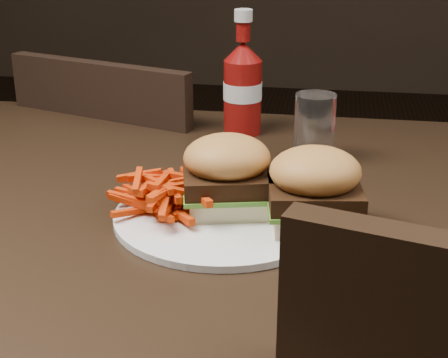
% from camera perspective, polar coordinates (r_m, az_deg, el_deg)
% --- Properties ---
extents(dining_table, '(1.20, 0.80, 0.04)m').
position_cam_1_polar(dining_table, '(0.90, 1.63, -3.02)').
color(dining_table, black).
rests_on(dining_table, ground).
extents(chair_far, '(0.49, 0.49, 0.04)m').
position_cam_1_polar(chair_far, '(1.52, -5.41, -4.66)').
color(chair_far, black).
rests_on(chair_far, ground).
extents(plate, '(0.27, 0.27, 0.01)m').
position_cam_1_polar(plate, '(0.84, -0.11, -3.09)').
color(plate, white).
rests_on(plate, dining_table).
extents(sandwich_half_a, '(0.11, 0.11, 0.02)m').
position_cam_1_polar(sandwich_half_a, '(0.85, 0.24, -1.72)').
color(sandwich_half_a, '#F4EBC1').
rests_on(sandwich_half_a, plate).
extents(sandwich_half_b, '(0.11, 0.10, 0.02)m').
position_cam_1_polar(sandwich_half_b, '(0.81, 7.41, -3.01)').
color(sandwich_half_b, beige).
rests_on(sandwich_half_b, plate).
extents(fries_pile, '(0.12, 0.12, 0.04)m').
position_cam_1_polar(fries_pile, '(0.85, -4.61, -1.06)').
color(fries_pile, red).
rests_on(fries_pile, plate).
extents(ketchup_bottle, '(0.06, 0.06, 0.13)m').
position_cam_1_polar(ketchup_bottle, '(1.15, 1.55, 6.75)').
color(ketchup_bottle, maroon).
rests_on(ketchup_bottle, dining_table).
extents(tumbler, '(0.08, 0.08, 0.10)m').
position_cam_1_polar(tumbler, '(1.03, 7.54, 4.41)').
color(tumbler, white).
rests_on(tumbler, dining_table).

